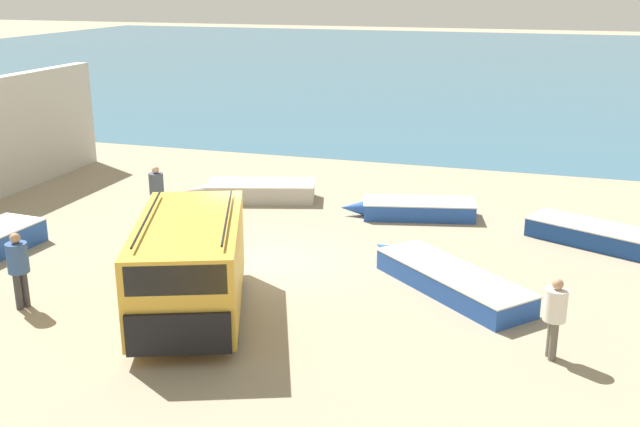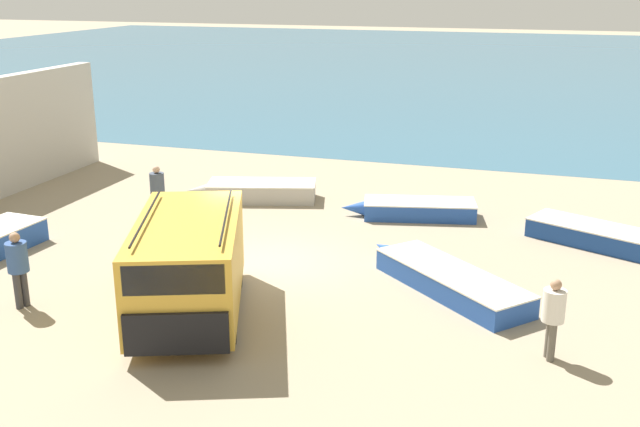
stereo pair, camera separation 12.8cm
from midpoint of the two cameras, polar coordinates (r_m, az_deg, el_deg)
ground_plane at (r=19.60m, az=-4.01°, el=-3.92°), size 200.00×200.00×0.00m
sea_water at (r=69.63m, az=12.25°, el=11.19°), size 120.00×80.00×0.01m
parked_van at (r=16.56m, az=-9.76°, el=-3.77°), size 3.74×5.28×2.31m
fishing_rowboat_0 at (r=25.25m, az=-4.65°, el=1.72°), size 4.45×2.33×0.62m
fishing_rowboat_1 at (r=22.32m, az=20.44°, el=-1.57°), size 4.14×2.61×0.55m
fishing_rowboat_2 at (r=18.21m, az=9.83°, el=-4.95°), size 4.56×4.17×0.54m
fishing_rowboat_4 at (r=23.54m, az=7.41°, el=0.35°), size 4.26×2.01×0.53m
fisherman_0 at (r=23.48m, az=-12.14°, el=1.95°), size 0.44×0.44×1.69m
fisherman_1 at (r=18.02m, az=-21.85°, el=-3.52°), size 0.47×0.47×1.79m
fisherman_2 at (r=15.21m, az=17.58°, el=-7.16°), size 0.44×0.44×1.68m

